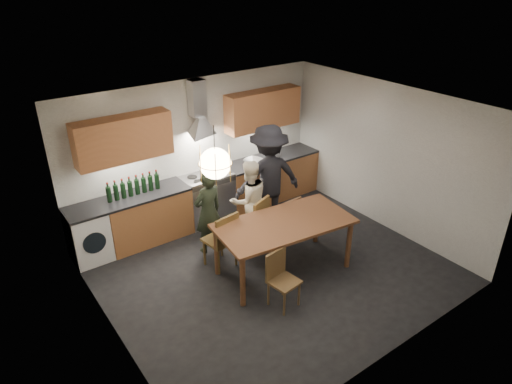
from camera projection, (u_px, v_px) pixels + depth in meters
ground at (271, 268)px, 7.24m from camera, size 5.00×5.00×0.00m
room_shell at (273, 170)px, 6.47m from camera, size 5.02×4.52×2.61m
counter_run at (208, 197)px, 8.46m from camera, size 5.00×0.62×0.90m
range_stove at (207, 198)px, 8.45m from camera, size 0.90×0.60×0.92m
wall_fixtures at (200, 122)px, 7.89m from camera, size 4.30×0.54×1.10m
pendant_lamp at (215, 163)px, 5.70m from camera, size 0.43×0.43×0.70m
dining_table at (284, 228)px, 6.87m from camera, size 2.16×1.26×0.87m
chair_back_left at (223, 237)px, 7.03m from camera, size 0.49×0.49×0.97m
chair_back_mid at (256, 221)px, 7.50m from camera, size 0.56×0.56×0.96m
chair_back_right at (289, 216)px, 7.81m from camera, size 0.39×0.39×0.81m
chair_front at (280, 275)px, 6.31m from camera, size 0.42×0.42×0.83m
person_left at (208, 212)px, 7.41m from camera, size 0.57×0.41×1.44m
person_mid at (249, 200)px, 7.78m from camera, size 0.76×0.62×1.44m
person_right at (268, 177)px, 8.07m from camera, size 1.35×0.95×1.90m
mixing_bowl at (253, 161)px, 8.72m from camera, size 0.43×0.43×0.08m
stock_pot at (275, 153)px, 9.05m from camera, size 0.22×0.22×0.14m
wine_bottles at (133, 186)px, 7.49m from camera, size 0.92×0.08×0.34m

